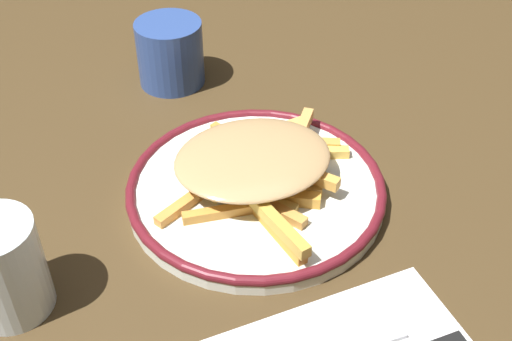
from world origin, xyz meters
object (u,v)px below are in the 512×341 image
object	(u,v)px
fries_heap	(258,164)
plate	(256,188)
coffee_mug	(173,52)
water_glass	(3,268)

from	to	relation	value
fries_heap	plate	bearing A→B (deg)	138.24
plate	fries_heap	xyz separation A→B (m)	(0.01, -0.00, 0.03)
fries_heap	coffee_mug	size ratio (longest dim) A/B	2.10
water_glass	coffee_mug	bearing A→B (deg)	-41.84
plate	water_glass	distance (m)	0.26
plate	coffee_mug	bearing A→B (deg)	-0.97
water_glass	coffee_mug	xyz separation A→B (m)	(0.29, -0.26, -0.01)
water_glass	coffee_mug	distance (m)	0.39
plate	fries_heap	bearing A→B (deg)	-41.76
fries_heap	water_glass	bearing A→B (deg)	98.89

